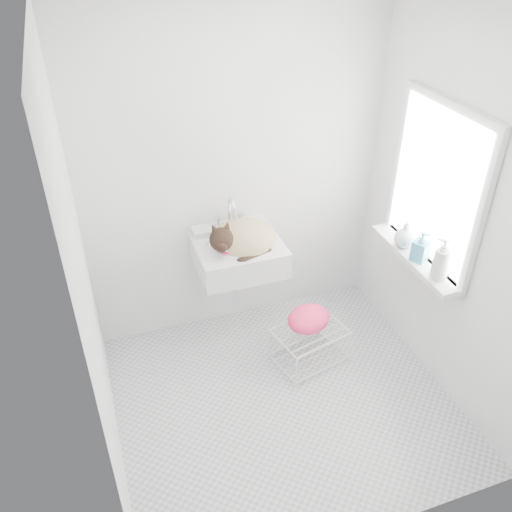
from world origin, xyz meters
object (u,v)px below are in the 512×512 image
object	(u,v)px
sink	(238,243)
bottle_c	(403,246)
bottle_a	(437,278)
wire_rack	(309,345)
bottle_b	(418,260)
cat	(240,239)

from	to	relation	value
sink	bottle_c	bearing A→B (deg)	-21.08
sink	bottle_a	distance (m)	1.35
sink	bottle_c	size ratio (longest dim) A/B	3.27
wire_rack	bottle_c	world-z (taller)	bottle_c
bottle_a	bottle_b	distance (m)	0.22
wire_rack	bottle_c	size ratio (longest dim) A/B	2.59
wire_rack	bottle_a	distance (m)	1.05
bottle_a	wire_rack	bearing A→B (deg)	151.28
wire_rack	cat	bearing A→B (deg)	132.01
bottle_b	bottle_c	bearing A→B (deg)	90.00
bottle_b	cat	bearing A→B (deg)	151.38
bottle_c	cat	bearing A→B (deg)	159.57
cat	sink	bearing A→B (deg)	119.33
bottle_c	bottle_b	bearing A→B (deg)	-90.00
sink	bottle_c	xyz separation A→B (m)	(1.07, -0.41, 0.00)
wire_rack	bottle_b	xyz separation A→B (m)	(0.68, -0.16, 0.70)
sink	cat	distance (m)	0.05
cat	wire_rack	bearing A→B (deg)	-50.10
wire_rack	bottle_a	size ratio (longest dim) A/B	1.97
cat	bottle_a	bearing A→B (deg)	-38.96
cat	bottle_b	distance (m)	1.21
sink	bottle_b	size ratio (longest dim) A/B	2.85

